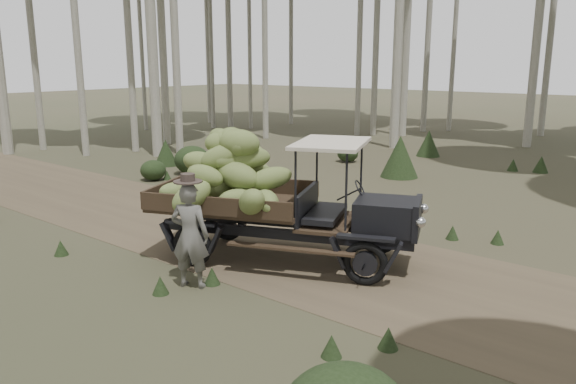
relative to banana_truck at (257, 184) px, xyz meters
The scene contains 5 objects.
ground 1.93m from the banana_truck, 145.66° to the left, with size 120.00×120.00×0.00m, color #473D2B.
dirt_track 1.92m from the banana_truck, 145.66° to the left, with size 70.00×4.00×0.01m, color brown.
banana_truck is the anchor object (origin of this frame).
farmer 1.78m from the banana_truck, 87.75° to the right, with size 0.75×0.65×1.90m.
undergrowth 1.43m from the banana_truck, 167.88° to the right, with size 20.40×25.43×1.35m.
Camera 1 is at (7.82, -8.14, 3.62)m, focal length 35.00 mm.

